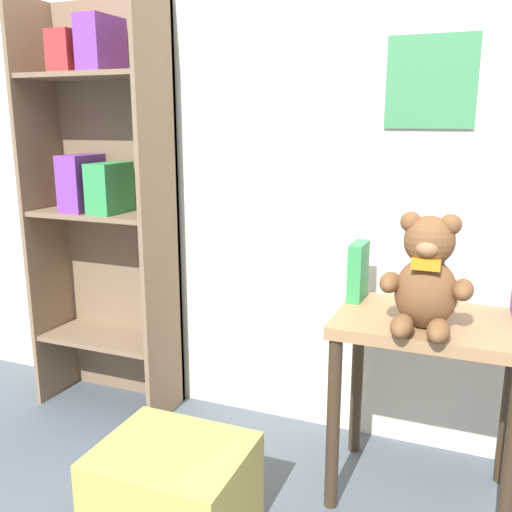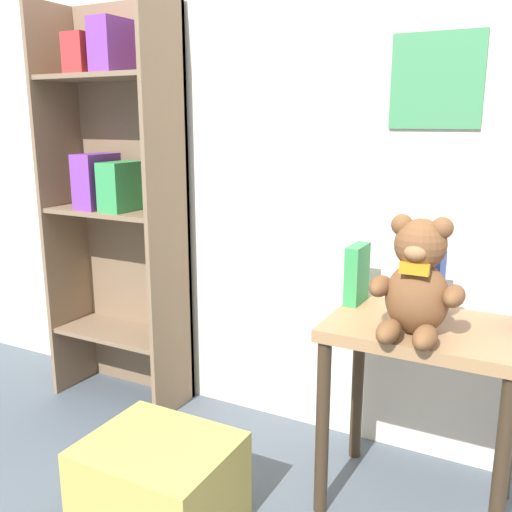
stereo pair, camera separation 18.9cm
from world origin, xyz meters
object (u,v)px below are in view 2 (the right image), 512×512
at_px(teddy_bear, 417,282).
at_px(display_table, 423,360).
at_px(storage_bin, 160,485).
at_px(book_standing_green, 357,274).
at_px(book_standing_blue, 435,285).
at_px(bookshelf_side, 118,188).

bearing_deg(teddy_bear, display_table, 82.60).
distance_m(display_table, storage_bin, 0.84).
relative_size(book_standing_green, book_standing_blue, 1.00).
bearing_deg(teddy_bear, book_standing_green, 138.78).
distance_m(teddy_bear, storage_bin, 0.92).
bearing_deg(bookshelf_side, storage_bin, -43.92).
height_order(teddy_bear, storage_bin, teddy_bear).
bearing_deg(book_standing_blue, bookshelf_side, 175.29).
bearing_deg(storage_bin, book_standing_blue, 40.79).
distance_m(bookshelf_side, book_standing_green, 1.04).
bearing_deg(book_standing_blue, display_table, -91.36).
distance_m(bookshelf_side, teddy_bear, 1.28).
relative_size(teddy_bear, book_standing_green, 1.74).
bearing_deg(teddy_bear, storage_bin, -150.48).
relative_size(display_table, storage_bin, 1.42).
xyz_separation_m(book_standing_green, book_standing_blue, (0.24, -0.01, -0.00)).
height_order(display_table, book_standing_blue, book_standing_blue).
xyz_separation_m(book_standing_blue, storage_bin, (-0.62, -0.54, -0.54)).
distance_m(bookshelf_side, book_standing_blue, 1.28).
distance_m(bookshelf_side, storage_bin, 1.16).
xyz_separation_m(bookshelf_side, storage_bin, (0.63, -0.61, -0.75)).
xyz_separation_m(book_standing_green, storage_bin, (-0.38, -0.55, -0.54)).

